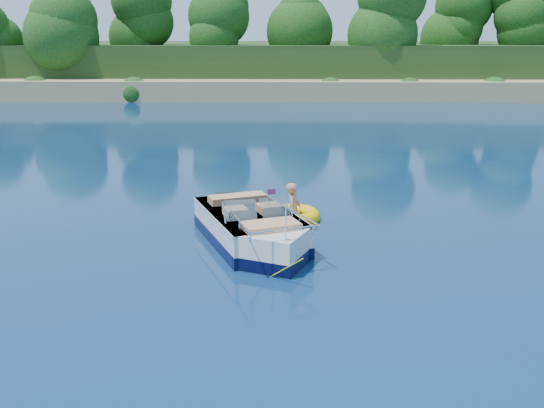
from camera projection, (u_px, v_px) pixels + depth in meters
The scene contains 6 objects.
ground at pixel (359, 292), 11.41m from camera, with size 160.00×160.00×0.00m, color #092044.
shoreline at pixel (299, 69), 72.60m from camera, with size 170.00×59.00×6.00m.
treeline at pixel (306, 26), 49.45m from camera, with size 150.00×7.12×8.19m.
motorboat at pixel (254, 232), 13.87m from camera, with size 3.01×4.80×1.70m.
tow_tube at pixel (293, 216), 15.94m from camera, with size 1.76×1.76×0.38m.
boy at pixel (293, 219), 15.98m from camera, with size 0.56×0.37×1.54m, color tan.
Camera 1 is at (-1.36, -10.59, 4.65)m, focal length 40.00 mm.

